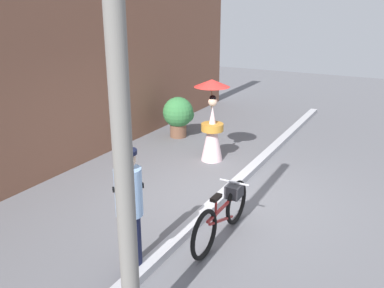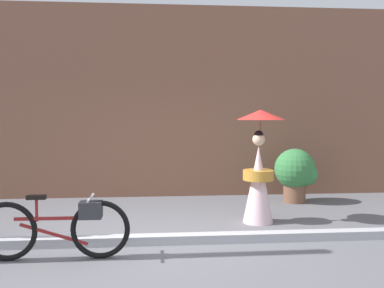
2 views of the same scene
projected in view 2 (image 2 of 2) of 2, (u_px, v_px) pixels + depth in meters
name	position (u px, v px, depth m)	size (l,w,h in m)	color
ground_plane	(159.00, 244.00, 5.86)	(30.00, 30.00, 0.00)	slate
building_wall	(155.00, 102.00, 9.29)	(14.00, 0.40, 3.98)	brown
sidewalk_curb	(159.00, 239.00, 5.85)	(14.00, 0.20, 0.12)	#B2B2B7
bicycle_near_officer	(59.00, 227.00, 5.20)	(1.79, 0.48, 0.78)	black
person_with_parasol	(259.00, 167.00, 6.97)	(0.77, 0.77, 1.80)	silver
potted_plant_by_door	(296.00, 172.00, 8.58)	(0.81, 0.79, 1.06)	brown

